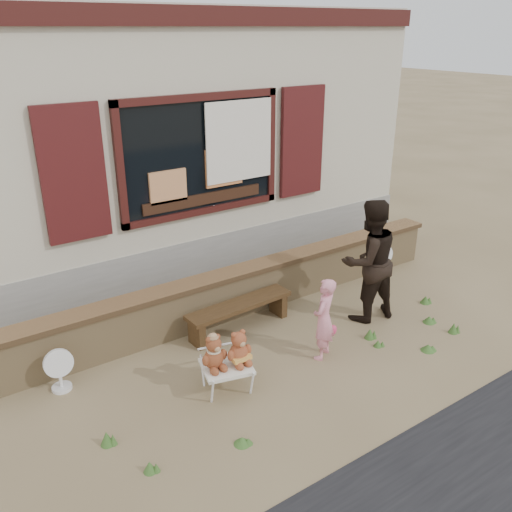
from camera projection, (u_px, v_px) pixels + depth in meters
ground at (283, 343)px, 6.90m from camera, size 80.00×80.00×0.00m
shopfront at (131, 133)px, 9.53m from camera, size 8.04×5.13×4.00m
brick_wall at (240, 290)px, 7.53m from camera, size 7.10×0.36×0.67m
bench at (239, 310)px, 7.12m from camera, size 1.53×0.40×0.39m
folding_chair at (227, 367)px, 5.91m from camera, size 0.62×0.58×0.32m
teddy_bear_left at (214, 351)px, 5.78m from camera, size 0.35×0.33×0.41m
teddy_bear_right at (238, 347)px, 5.86m from camera, size 0.36×0.33×0.41m
child at (324, 319)px, 6.43m from camera, size 0.45×0.40×1.04m
adult at (369, 261)px, 7.20m from camera, size 0.91×0.75×1.70m
fan_left at (59, 369)px, 5.93m from camera, size 0.32×0.22×0.52m
fan_right at (384, 259)px, 8.81m from camera, size 0.29×0.20×0.47m
grass_tufts at (332, 358)px, 6.50m from camera, size 5.00×1.44×0.15m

